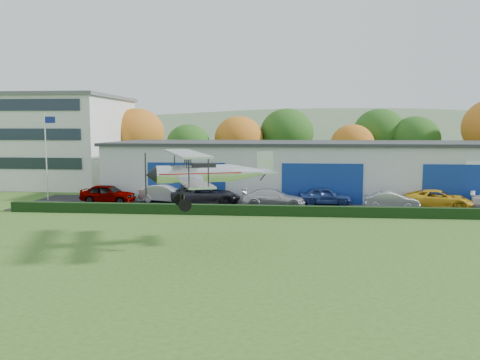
# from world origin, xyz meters

# --- Properties ---
(ground) EXTENTS (300.00, 300.00, 0.00)m
(ground) POSITION_xyz_m (0.00, 0.00, 0.00)
(ground) COLOR #30591C
(ground) RESTS_ON ground
(apron) EXTENTS (48.00, 9.00, 0.05)m
(apron) POSITION_xyz_m (3.00, 21.00, 0.03)
(apron) COLOR black
(apron) RESTS_ON ground
(hedge) EXTENTS (46.00, 0.60, 0.80)m
(hedge) POSITION_xyz_m (3.00, 16.20, 0.40)
(hedge) COLOR black
(hedge) RESTS_ON ground
(hangar) EXTENTS (40.60, 12.60, 5.30)m
(hangar) POSITION_xyz_m (5.00, 27.98, 2.66)
(hangar) COLOR #B2B7BC
(hangar) RESTS_ON ground
(office_block) EXTENTS (20.60, 15.60, 10.40)m
(office_block) POSITION_xyz_m (-28.00, 35.00, 5.21)
(office_block) COLOR silver
(office_block) RESTS_ON ground
(flagpole) EXTENTS (1.05, 0.10, 8.00)m
(flagpole) POSITION_xyz_m (-19.88, 22.00, 4.78)
(flagpole) COLOR silver
(flagpole) RESTS_ON ground
(tree_belt) EXTENTS (75.70, 13.22, 10.12)m
(tree_belt) POSITION_xyz_m (0.85, 40.62, 5.61)
(tree_belt) COLOR #3D2614
(tree_belt) RESTS_ON ground
(distant_hills) EXTENTS (430.00, 196.00, 56.00)m
(distant_hills) POSITION_xyz_m (-4.38, 140.00, -13.05)
(distant_hills) COLOR #4C6642
(distant_hills) RESTS_ON ground
(car_0) EXTENTS (4.99, 2.41, 1.64)m
(car_0) POSITION_xyz_m (-13.88, 20.91, 0.87)
(car_0) COLOR gray
(car_0) RESTS_ON apron
(car_1) EXTENTS (5.19, 2.93, 1.62)m
(car_1) POSITION_xyz_m (-8.71, 21.61, 0.86)
(car_1) COLOR silver
(car_1) RESTS_ON apron
(car_2) EXTENTS (6.35, 3.65, 1.67)m
(car_2) POSITION_xyz_m (-5.03, 20.56, 0.88)
(car_2) COLOR black
(car_2) RESTS_ON apron
(car_3) EXTENTS (5.39, 2.28, 1.55)m
(car_3) POSITION_xyz_m (0.81, 19.74, 0.83)
(car_3) COLOR silver
(car_3) RESTS_ON apron
(car_4) EXTENTS (4.58, 1.94, 1.55)m
(car_4) POSITION_xyz_m (5.23, 21.63, 0.82)
(car_4) COLOR navy
(car_4) RESTS_ON apron
(car_5) EXTENTS (4.46, 1.96, 1.42)m
(car_5) POSITION_xyz_m (10.50, 19.82, 0.76)
(car_5) COLOR silver
(car_5) RESTS_ON apron
(car_6) EXTENTS (5.92, 3.93, 1.51)m
(car_6) POSITION_xyz_m (14.46, 20.60, 0.80)
(car_6) COLOR gold
(car_6) RESTS_ON apron
(biplane) EXTENTS (7.40, 8.33, 3.15)m
(biplane) POSITION_xyz_m (-2.73, 6.41, 4.26)
(biplane) COLOR silver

